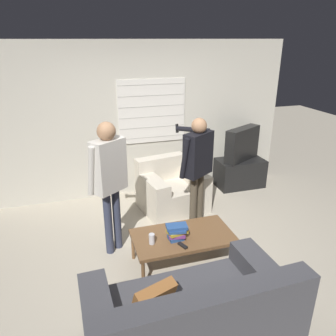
{
  "coord_description": "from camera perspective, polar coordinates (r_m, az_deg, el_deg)",
  "views": [
    {
      "loc": [
        -1.09,
        -3.24,
        2.56
      ],
      "look_at": [
        0.06,
        0.51,
        1.0
      ],
      "focal_mm": 35.0,
      "sensor_mm": 36.0,
      "label": 1
    }
  ],
  "objects": [
    {
      "name": "ground_plane",
      "position": [
        4.27,
        1.35,
        -15.16
      ],
      "size": [
        16.0,
        16.0,
        0.0
      ],
      "primitive_type": "plane",
      "color": "#B2A893"
    },
    {
      "name": "wall_back",
      "position": [
        5.53,
        -5.12,
        8.21
      ],
      "size": [
        5.2,
        0.08,
        2.55
      ],
      "color": "#BCB7A8",
      "rests_on": "ground_plane"
    },
    {
      "name": "couch_blue",
      "position": [
        3.08,
        4.01,
        -25.04
      ],
      "size": [
        1.78,
        1.0,
        0.88
      ],
      "rotation": [
        0.0,
        0.0,
        0.03
      ],
      "color": "#424247",
      "rests_on": "ground_plane"
    },
    {
      "name": "armchair_beige",
      "position": [
        5.22,
        0.57,
        -3.76
      ],
      "size": [
        1.08,
        0.97,
        0.8
      ],
      "rotation": [
        0.0,
        0.0,
        3.32
      ],
      "color": "beige",
      "rests_on": "ground_plane"
    },
    {
      "name": "coffee_table",
      "position": [
        3.94,
        2.62,
        -12.02
      ],
      "size": [
        1.18,
        0.64,
        0.41
      ],
      "color": "brown",
      "rests_on": "ground_plane"
    },
    {
      "name": "tv_stand",
      "position": [
        6.16,
        12.36,
        -0.81
      ],
      "size": [
        0.85,
        0.5,
        0.51
      ],
      "color": "black",
      "rests_on": "ground_plane"
    },
    {
      "name": "tv",
      "position": [
        5.98,
        12.76,
        4.09
      ],
      "size": [
        0.78,
        0.54,
        0.59
      ],
      "rotation": [
        0.0,
        0.0,
        3.62
      ],
      "color": "black",
      "rests_on": "tv_stand"
    },
    {
      "name": "person_left_standing",
      "position": [
        3.94,
        -10.3,
        -0.84
      ],
      "size": [
        0.51,
        0.8,
        1.69
      ],
      "rotation": [
        0.0,
        0.0,
        0.61
      ],
      "color": "#33384C",
      "rests_on": "ground_plane"
    },
    {
      "name": "person_right_standing",
      "position": [
        4.49,
        5.12,
        1.46
      ],
      "size": [
        0.54,
        0.84,
        1.6
      ],
      "rotation": [
        0.0,
        0.0,
        0.57
      ],
      "color": "#4C4233",
      "rests_on": "ground_plane"
    },
    {
      "name": "book_stack",
      "position": [
        3.81,
        1.5,
        -11.01
      ],
      "size": [
        0.25,
        0.19,
        0.18
      ],
      "color": "#284C89",
      "rests_on": "coffee_table"
    },
    {
      "name": "soda_can",
      "position": [
        3.75,
        -2.84,
        -12.21
      ],
      "size": [
        0.07,
        0.07,
        0.13
      ],
      "color": "silver",
      "rests_on": "coffee_table"
    },
    {
      "name": "spare_remote",
      "position": [
        3.73,
        2.57,
        -13.33
      ],
      "size": [
        0.09,
        0.14,
        0.02
      ],
      "rotation": [
        0.0,
        0.0,
        0.39
      ],
      "color": "black",
      "rests_on": "coffee_table"
    },
    {
      "name": "floor_fan",
      "position": [
        5.69,
        5.71,
        -3.34
      ],
      "size": [
        0.28,
        0.2,
        0.36
      ],
      "color": "black",
      "rests_on": "ground_plane"
    }
  ]
}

